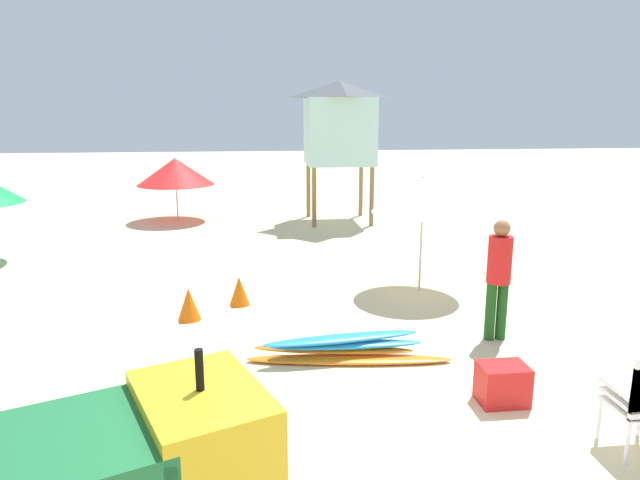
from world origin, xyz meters
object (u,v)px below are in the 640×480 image
at_px(lifeguard_near_center, 499,272).
at_px(traffic_cone_near, 239,291).
at_px(utility_cart, 81,478).
at_px(beach_umbrella_mid, 423,195).
at_px(traffic_cone_far, 189,304).
at_px(surfboard_pile, 343,349).
at_px(lifeguard_tower, 339,123).
at_px(beach_umbrella_far, 175,171).
at_px(cooler_box, 503,384).

xyz_separation_m(lifeguard_near_center, traffic_cone_near, (-3.51, 1.85, -0.72)).
bearing_deg(utility_cart, beach_umbrella_mid, 55.88).
bearing_deg(traffic_cone_far, surfboard_pile, -39.15).
height_order(surfboard_pile, traffic_cone_far, traffic_cone_far).
bearing_deg(lifeguard_near_center, lifeguard_tower, 95.48).
xyz_separation_m(beach_umbrella_far, cooler_box, (4.73, -11.08, -1.18)).
relative_size(lifeguard_tower, traffic_cone_near, 8.15).
relative_size(surfboard_pile, beach_umbrella_far, 1.20).
distance_m(traffic_cone_near, cooler_box, 4.55).
xyz_separation_m(lifeguard_tower, traffic_cone_near, (-2.67, -6.91, -2.50)).
xyz_separation_m(surfboard_pile, traffic_cone_far, (-2.07, 1.68, 0.10)).
height_order(beach_umbrella_mid, beach_umbrella_far, beach_umbrella_mid).
relative_size(lifeguard_tower, cooler_box, 7.57).
height_order(surfboard_pile, beach_umbrella_far, beach_umbrella_far).
relative_size(utility_cart, beach_umbrella_mid, 1.41).
bearing_deg(traffic_cone_far, traffic_cone_near, 39.02).
bearing_deg(lifeguard_tower, beach_umbrella_far, 172.15).
bearing_deg(beach_umbrella_mid, utility_cart, -124.12).
relative_size(beach_umbrella_mid, traffic_cone_near, 4.22).
xyz_separation_m(surfboard_pile, beach_umbrella_mid, (1.77, 2.65, 1.54)).
bearing_deg(utility_cart, surfboard_pile, 55.56).
relative_size(lifeguard_tower, beach_umbrella_mid, 1.93).
bearing_deg(beach_umbrella_far, traffic_cone_near, -76.05).
distance_m(beach_umbrella_mid, traffic_cone_near, 3.44).
bearing_deg(lifeguard_near_center, cooler_box, -111.03).
distance_m(utility_cart, cooler_box, 4.28).
distance_m(lifeguard_tower, beach_umbrella_far, 4.78).
bearing_deg(beach_umbrella_mid, cooler_box, -93.53).
bearing_deg(traffic_cone_far, utility_cart, -91.81).
distance_m(lifeguard_tower, beach_umbrella_mid, 6.64).
bearing_deg(beach_umbrella_mid, lifeguard_tower, 93.75).
xyz_separation_m(lifeguard_near_center, lifeguard_tower, (-0.84, 8.76, 1.78)).
bearing_deg(beach_umbrella_far, lifeguard_near_center, -60.16).
bearing_deg(traffic_cone_far, beach_umbrella_mid, 14.12).
height_order(lifeguard_near_center, lifeguard_tower, lifeguard_tower).
xyz_separation_m(lifeguard_near_center, cooler_box, (-0.65, -1.70, -0.74)).
xyz_separation_m(traffic_cone_far, cooler_box, (3.60, -2.95, -0.03)).
bearing_deg(surfboard_pile, beach_umbrella_far, 108.07).
height_order(lifeguard_near_center, cooler_box, lifeguard_near_center).
distance_m(surfboard_pile, traffic_cone_near, 2.64).
distance_m(traffic_cone_far, cooler_box, 4.65).
bearing_deg(cooler_box, lifeguard_tower, 91.02).
bearing_deg(lifeguard_tower, surfboard_pile, -98.30).
height_order(utility_cart, lifeguard_near_center, lifeguard_near_center).
xyz_separation_m(utility_cart, cooler_box, (3.75, 1.98, -0.57)).
distance_m(lifeguard_near_center, cooler_box, 1.96).
distance_m(lifeguard_tower, traffic_cone_far, 8.61).
bearing_deg(surfboard_pile, lifeguard_near_center, 11.22).
xyz_separation_m(lifeguard_tower, beach_umbrella_mid, (0.43, -6.54, -1.05)).
xyz_separation_m(utility_cart, beach_umbrella_far, (-0.98, 13.06, 0.61)).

